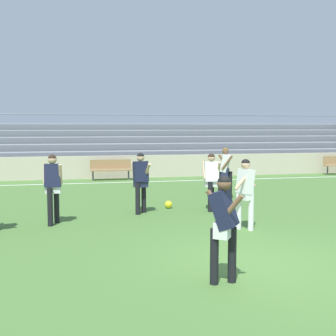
% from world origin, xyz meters
% --- Properties ---
extents(ground_plane, '(160.00, 160.00, 0.00)m').
position_xyz_m(ground_plane, '(0.00, 0.00, 0.00)').
color(ground_plane, '#477033').
extents(field_line_sideline, '(44.00, 0.12, 0.01)m').
position_xyz_m(field_line_sideline, '(0.00, 11.66, 0.00)').
color(field_line_sideline, white).
rests_on(field_line_sideline, ground).
extents(sideline_wall, '(48.00, 0.16, 1.03)m').
position_xyz_m(sideline_wall, '(0.00, 13.24, 0.52)').
color(sideline_wall, beige).
rests_on(sideline_wall, ground).
extents(bleacher_stand, '(26.85, 4.56, 3.06)m').
position_xyz_m(bleacher_stand, '(-0.11, 16.57, 1.33)').
color(bleacher_stand, '#9EA3AD').
rests_on(bleacher_stand, ground).
extents(bench_far_right, '(1.80, 0.40, 0.90)m').
position_xyz_m(bench_far_right, '(-1.64, 12.55, 0.55)').
color(bench_far_right, '#99754C').
rests_on(bench_far_right, ground).
extents(player_dark_on_ball, '(0.47, 0.68, 1.65)m').
position_xyz_m(player_dark_on_ball, '(-1.43, 4.88, 0.98)').
color(player_dark_on_ball, black).
rests_on(player_dark_on_ball, ground).
extents(player_white_deep_cover, '(0.48, 0.45, 1.61)m').
position_xyz_m(player_white_deep_cover, '(0.55, 4.85, 0.95)').
color(player_white_deep_cover, black).
rests_on(player_white_deep_cover, ground).
extents(player_dark_challenging, '(0.54, 0.68, 1.64)m').
position_xyz_m(player_dark_challenging, '(-1.00, -0.68, 0.97)').
color(player_dark_challenging, black).
rests_on(player_dark_challenging, ground).
extents(player_dark_overlapping, '(0.46, 0.47, 1.70)m').
position_xyz_m(player_dark_overlapping, '(-3.69, 3.98, 1.01)').
color(player_dark_overlapping, black).
rests_on(player_dark_overlapping, ground).
extents(player_white_dropping_back, '(0.68, 0.48, 1.63)m').
position_xyz_m(player_white_dropping_back, '(0.63, 2.52, 0.96)').
color(player_white_dropping_back, white).
rests_on(player_white_dropping_back, ground).
extents(player_white_trailing_run, '(0.49, 0.66, 1.69)m').
position_xyz_m(player_white_trailing_run, '(1.59, 6.66, 1.01)').
color(player_white_trailing_run, black).
rests_on(player_white_trailing_run, ground).
extents(soccer_ball, '(0.22, 0.22, 0.22)m').
position_xyz_m(soccer_ball, '(-0.54, 5.47, 0.11)').
color(soccer_ball, yellow).
rests_on(soccer_ball, ground).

